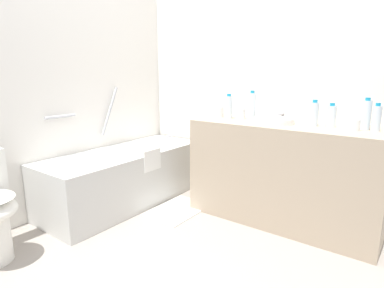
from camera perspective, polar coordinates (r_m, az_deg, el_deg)
ground_plane at (r=2.35m, az=-3.16°, el=-19.94°), size 3.75×3.75×0.00m
wall_back_tiled at (r=3.10m, az=-24.47°, el=9.84°), size 3.15×0.10×2.36m
wall_right_mirror at (r=3.21m, az=13.26°, el=10.66°), size 0.10×3.15×2.36m
bathtub at (r=3.24m, az=-11.98°, el=-5.42°), size 1.67×0.65×1.13m
vanity_counter at (r=2.86m, az=16.25°, el=-4.95°), size 0.63×1.57×0.86m
sink_basin at (r=2.76m, az=14.47°, el=4.11°), size 0.33×0.33×0.04m
sink_faucet at (r=2.94m, az=15.92°, el=4.70°), size 0.13×0.15×0.07m
water_bottle_0 at (r=2.91m, az=10.72°, el=6.71°), size 0.06×0.06×0.26m
water_bottle_1 at (r=2.96m, az=6.62°, el=6.62°), size 0.07×0.07×0.23m
water_bottle_2 at (r=2.70m, az=23.77°, el=4.65°), size 0.07×0.07×0.19m
water_bottle_3 at (r=2.64m, az=30.24°, el=4.04°), size 0.06×0.06×0.20m
water_bottle_4 at (r=2.67m, az=28.83°, el=4.63°), size 0.07×0.07×0.24m
water_bottle_5 at (r=2.69m, az=21.09°, el=5.08°), size 0.07×0.07×0.21m
drinking_glass_0 at (r=2.97m, az=8.87°, el=5.40°), size 0.07×0.07×0.09m
drinking_glass_1 at (r=3.07m, az=4.96°, el=5.78°), size 0.07×0.07×0.10m
drinking_glass_2 at (r=2.60m, az=27.10°, el=3.08°), size 0.08×0.08×0.08m
bath_mat at (r=3.06m, az=-2.59°, el=-11.76°), size 0.58×0.39×0.01m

